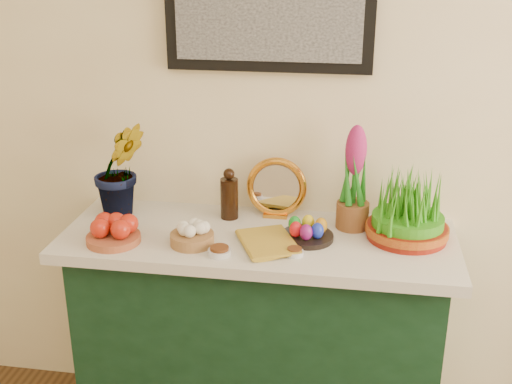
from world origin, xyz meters
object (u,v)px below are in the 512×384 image
(book, at_px, (243,245))
(wheatgrass_sabzeh, at_px, (409,211))
(hyacinth_green, at_px, (119,154))
(mirror, at_px, (276,188))
(sideboard, at_px, (258,344))

(book, bearing_deg, wheatgrass_sabzeh, -6.88)
(hyacinth_green, distance_m, mirror, 0.60)
(sideboard, relative_size, book, 5.67)
(sideboard, distance_m, hyacinth_green, 0.89)
(book, bearing_deg, sideboard, 51.41)
(mirror, relative_size, wheatgrass_sabzeh, 0.80)
(sideboard, height_order, book, book)
(hyacinth_green, bearing_deg, sideboard, -42.28)
(sideboard, height_order, wheatgrass_sabzeh, wheatgrass_sabzeh)
(mirror, bearing_deg, wheatgrass_sabzeh, -15.20)
(sideboard, xyz_separation_m, mirror, (0.04, 0.18, 0.58))
(hyacinth_green, relative_size, mirror, 2.09)
(mirror, bearing_deg, book, -103.29)
(hyacinth_green, bearing_deg, mirror, -23.97)
(wheatgrass_sabzeh, bearing_deg, sideboard, -174.61)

